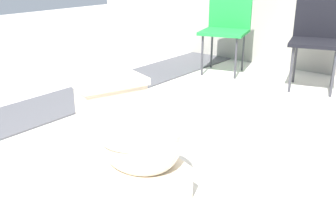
% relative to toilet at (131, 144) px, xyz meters
% --- Properties ---
extents(ground_plane, '(14.00, 14.00, 0.00)m').
position_rel_toilet_xyz_m(ground_plane, '(-0.09, 0.06, -0.22)').
color(ground_plane, beige).
extents(gravel_strip, '(0.56, 8.00, 0.01)m').
position_rel_toilet_xyz_m(gravel_strip, '(-1.29, 0.56, -0.21)').
color(gravel_strip, '#4C4C51').
rests_on(gravel_strip, ground).
extents(toilet, '(0.72, 0.55, 0.52)m').
position_rel_toilet_xyz_m(toilet, '(0.00, 0.00, 0.00)').
color(toilet, beige).
rests_on(toilet, ground).
extents(folding_chair_left, '(0.55, 0.55, 0.83)m').
position_rel_toilet_xyz_m(folding_chair_left, '(-0.80, 2.27, 0.29)').
color(folding_chair_left, '#1E8C38').
rests_on(folding_chair_left, ground).
extents(folding_chair_middle, '(0.54, 0.54, 0.83)m').
position_rel_toilet_xyz_m(folding_chair_middle, '(0.12, 2.28, 0.29)').
color(folding_chair_middle, black).
rests_on(folding_chair_middle, ground).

